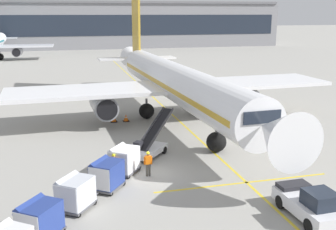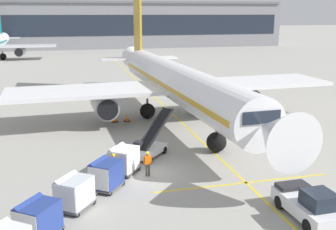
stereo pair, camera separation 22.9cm
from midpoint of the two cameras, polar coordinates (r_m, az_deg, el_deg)
The scene contains 15 objects.
ground_plane at distance 27.84m, azimuth -2.71°, elevation -8.36°, with size 600.00×600.00×0.00m, color #9E9B93.
parked_airplane at distance 41.19m, azimuth 1.20°, elevation 4.65°, with size 33.39×42.93×14.67m.
belt_loader at distance 31.00m, azimuth -2.36°, elevation -4.20°, with size 4.35×4.78×3.19m.
baggage_cart_lead at distance 27.83m, azimuth -6.10°, elevation -6.22°, with size 2.47×2.67×1.91m.
baggage_cart_second at distance 25.56m, azimuth -8.55°, elevation -8.21°, with size 2.47×2.67×1.91m.
baggage_cart_third at distance 23.45m, azimuth -12.92°, elevation -10.56°, with size 2.47×2.67×1.91m.
baggage_cart_fourth at distance 21.14m, azimuth -17.69°, elevation -13.79°, with size 2.47×2.67×1.91m.
pushback_tug at distance 23.22m, azimuth 19.74°, elevation -11.80°, with size 2.22×4.45×1.83m.
ground_crew_by_loader at distance 27.02m, azimuth -7.50°, elevation -6.91°, with size 0.52×0.39×1.74m.
ground_crew_by_carts at distance 27.21m, azimuth -2.66°, elevation -6.65°, with size 0.57×0.26×1.74m.
safety_cone_engine_keepout at distance 41.11m, azimuth -5.70°, elevation -0.40°, with size 0.63×0.63×0.71m.
safety_cone_wingtip at distance 41.04m, azimuth -7.42°, elevation -0.45°, with size 0.67×0.67×0.76m.
apron_guidance_line_lead_in at distance 41.33m, azimuth 1.75°, elevation -0.75°, with size 0.20×110.00×0.01m.
apron_guidance_line_stop_bar at distance 26.93m, azimuth 10.84°, elevation -9.42°, with size 12.00×0.20×0.01m.
terminal_building at distance 132.38m, azimuth -15.59°, elevation 12.16°, with size 143.54×18.95×14.17m.
Camera 2 is at (-4.86, -25.25, 10.69)m, focal length 43.11 mm.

